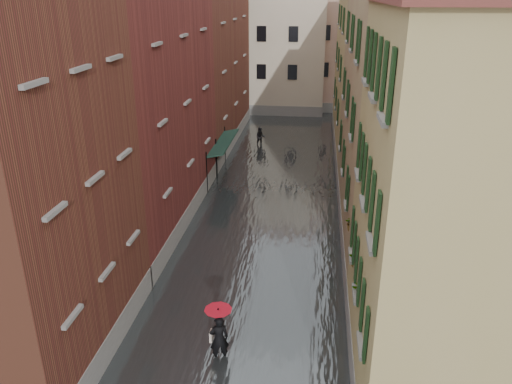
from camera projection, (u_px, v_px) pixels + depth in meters
The scene contains 14 objects.
ground at pixel (239, 329), 18.66m from camera, with size 120.00×120.00×0.00m, color #515153.
floodwater at pixel (272, 195), 30.58m from camera, with size 10.00×60.00×0.20m, color #3F4446.
building_left_mid at pixel (129, 107), 25.40m from camera, with size 6.00×14.00×12.50m, color maroon.
building_left_far at pixel (197, 56), 38.91m from camera, with size 6.00×16.00×14.00m, color brown.
building_right_near at pixel (474, 223), 13.86m from camera, with size 6.00×8.00×11.50m, color #9C8A50.
building_right_mid at pixel (412, 110), 23.70m from camera, with size 6.00×14.00×13.00m, color #948759.
building_right_far at pixel (378, 76), 37.78m from camera, with size 6.00×16.00×11.50m, color #9C8A50.
building_end_cream at pixel (266, 45), 51.52m from camera, with size 12.00×9.00×13.00m, color beige.
building_end_pink at pixel (353, 49), 52.52m from camera, with size 10.00×9.00×12.00m, color tan.
awning_near at pixel (219, 150), 31.20m from camera, with size 1.09×2.99×2.80m.
awning_far at pixel (227, 137), 33.94m from camera, with size 1.09×3.31×2.80m.
window_planters at pixel (357, 247), 17.25m from camera, with size 0.59×5.63×0.84m.
pedestrian_main at pixel (219, 331), 16.63m from camera, with size 0.93×0.93×2.06m.
pedestrian_far at pixel (260, 137), 40.11m from camera, with size 0.79×0.61×1.62m, color black.
Camera 1 is at (2.53, -15.18, 11.75)m, focal length 35.00 mm.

